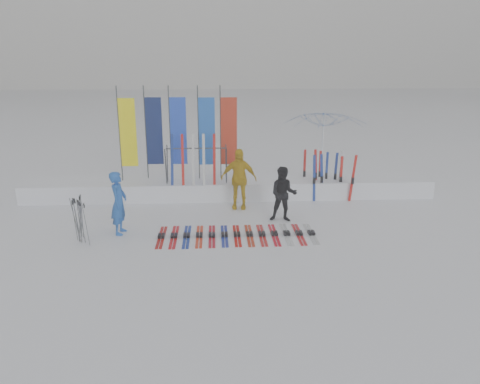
{
  "coord_description": "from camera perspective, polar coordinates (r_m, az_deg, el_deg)",
  "views": [
    {
      "loc": [
        -0.53,
        -11.19,
        4.73
      ],
      "look_at": [
        0.2,
        1.6,
        1.0
      ],
      "focal_mm": 35.0,
      "sensor_mm": 36.0,
      "label": 1
    }
  ],
  "objects": [
    {
      "name": "person_black",
      "position": [
        13.79,
        5.32,
        -0.29
      ],
      "size": [
        0.89,
        0.75,
        1.65
      ],
      "primitive_type": "imported",
      "rotation": [
        0.0,
        0.0,
        -0.16
      ],
      "color": "black",
      "rests_on": "ground"
    },
    {
      "name": "feather_flags",
      "position": [
        16.23,
        -7.51,
        7.29
      ],
      "size": [
        3.99,
        0.31,
        3.2
      ],
      "color": "#383A3F",
      "rests_on": "ground"
    },
    {
      "name": "pole_cluster",
      "position": [
        12.99,
        -19.0,
        -3.26
      ],
      "size": [
        0.48,
        0.68,
        1.25
      ],
      "color": "#595B60",
      "rests_on": "ground"
    },
    {
      "name": "ski_rack",
      "position": [
        15.76,
        -5.34,
        3.9
      ],
      "size": [
        2.04,
        0.8,
        1.23
      ],
      "color": "#383A3F",
      "rests_on": "ground"
    },
    {
      "name": "snow_bank",
      "position": [
        16.41,
        -1.3,
        0.57
      ],
      "size": [
        14.0,
        1.6,
        0.6
      ],
      "primitive_type": "cube",
      "color": "white",
      "rests_on": "ground"
    },
    {
      "name": "ski_row",
      "position": [
        12.83,
        -0.43,
        -5.23
      ],
      "size": [
        4.28,
        1.69,
        0.07
      ],
      "color": "#AE140D",
      "rests_on": "ground"
    },
    {
      "name": "person_yellow",
      "position": [
        14.89,
        -0.17,
        1.63
      ],
      "size": [
        1.2,
        0.62,
        1.95
      ],
      "primitive_type": "imported",
      "rotation": [
        0.0,
        0.0,
        -0.13
      ],
      "color": "gold",
      "rests_on": "ground"
    },
    {
      "name": "tent_canopy",
      "position": [
        18.24,
        10.18,
        5.49
      ],
      "size": [
        3.93,
        3.97,
        2.82
      ],
      "primitive_type": "imported",
      "rotation": [
        0.0,
        0.0,
        0.34
      ],
      "color": "white",
      "rests_on": "ground"
    },
    {
      "name": "ground",
      "position": [
        12.16,
        -0.51,
        -6.66
      ],
      "size": [
        120.0,
        120.0,
        0.0
      ],
      "primitive_type": "plane",
      "color": "white",
      "rests_on": "ground"
    },
    {
      "name": "upright_skis",
      "position": [
        16.44,
        10.56,
        2.09
      ],
      "size": [
        1.51,
        1.14,
        1.69
      ],
      "color": "silver",
      "rests_on": "ground"
    },
    {
      "name": "person_blue",
      "position": [
        13.18,
        -14.56,
        -1.3
      ],
      "size": [
        0.48,
        0.68,
        1.76
      ],
      "primitive_type": "imported",
      "rotation": [
        0.0,
        0.0,
        1.47
      ],
      "color": "blue",
      "rests_on": "ground"
    }
  ]
}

